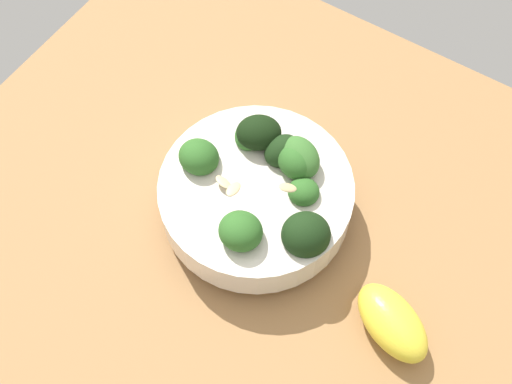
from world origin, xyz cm
name	(u,v)px	position (x,y,z in cm)	size (l,w,h in cm)	color
ground_plane	(232,244)	(0.00, 0.00, -1.78)	(62.68, 62.68, 3.56)	#996D42
bowl_of_broccoli	(258,193)	(-3.66, 0.69, 3.75)	(17.92, 18.92, 8.80)	silver
lemon_wedge	(393,320)	(-0.23, 16.75, 1.95)	(7.90, 4.36, 3.90)	yellow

